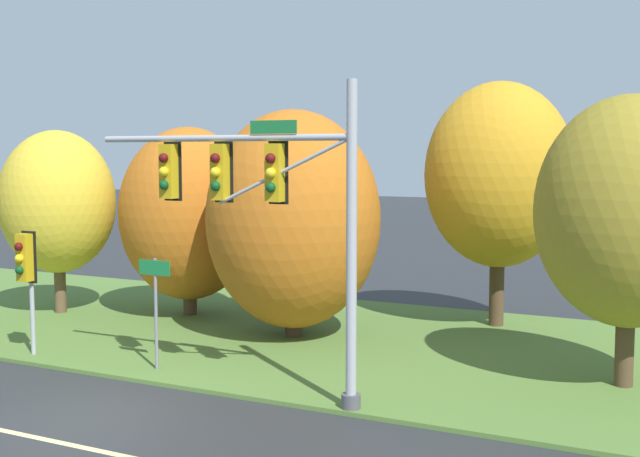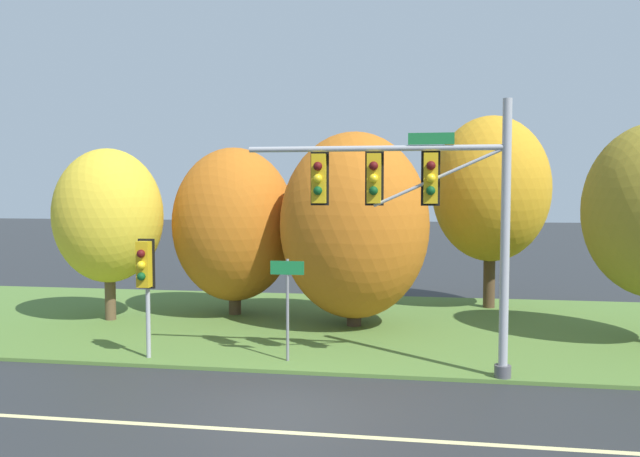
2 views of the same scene
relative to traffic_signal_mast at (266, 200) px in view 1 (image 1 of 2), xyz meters
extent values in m
plane|color=#282B2D|center=(-2.82, -2.73, -4.35)|extent=(160.00, 160.00, 0.00)
cube|color=beige|center=(-2.82, -3.93, -4.34)|extent=(36.00, 0.16, 0.01)
cube|color=#517533|center=(-2.82, 5.52, -4.30)|extent=(48.00, 11.50, 0.10)
cylinder|color=#9EA0A5|center=(1.98, 0.01, -0.90)|extent=(0.22, 0.22, 6.70)
cylinder|color=#4C4C51|center=(1.98, 0.01, -4.10)|extent=(0.40, 0.40, 0.30)
cylinder|color=#9EA0A5|center=(-1.16, 0.01, 1.30)|extent=(6.28, 0.14, 0.14)
cylinder|color=#9EA0A5|center=(0.41, 0.01, 0.60)|extent=(3.17, 0.08, 1.47)
cube|color=gold|center=(0.21, 0.01, 0.57)|extent=(0.34, 0.28, 1.22)
cube|color=black|center=(0.21, 0.17, 0.57)|extent=(0.46, 0.04, 1.34)
sphere|color=#4C0C0C|center=(0.21, -0.17, 0.87)|extent=(0.22, 0.22, 0.22)
sphere|color=yellow|center=(0.21, -0.17, 0.57)|extent=(0.22, 0.22, 0.22)
sphere|color=#0C4219|center=(0.21, -0.17, 0.27)|extent=(0.22, 0.22, 0.22)
cube|color=gold|center=(-1.16, 0.01, 0.57)|extent=(0.34, 0.28, 1.22)
cube|color=black|center=(-1.16, 0.17, 0.57)|extent=(0.46, 0.04, 1.34)
sphere|color=#4C0C0C|center=(-1.16, -0.17, 0.87)|extent=(0.22, 0.22, 0.22)
sphere|color=yellow|center=(-1.16, -0.17, 0.57)|extent=(0.22, 0.22, 0.22)
sphere|color=#0C4219|center=(-1.16, -0.17, 0.27)|extent=(0.22, 0.22, 0.22)
cube|color=gold|center=(-2.53, 0.01, 0.57)|extent=(0.34, 0.28, 1.22)
cube|color=black|center=(-2.53, 0.17, 0.57)|extent=(0.46, 0.04, 1.34)
sphere|color=#4C0C0C|center=(-2.53, -0.17, 0.87)|extent=(0.22, 0.22, 0.22)
sphere|color=yellow|center=(-2.53, -0.17, 0.57)|extent=(0.22, 0.22, 0.22)
sphere|color=#0C4219|center=(-2.53, -0.17, 0.27)|extent=(0.22, 0.22, 0.22)
cube|color=#196B33|center=(0.21, -0.04, 1.52)|extent=(1.10, 0.04, 0.28)
cylinder|color=#9EA0A5|center=(-7.27, 0.40, -2.69)|extent=(0.12, 0.12, 3.12)
cube|color=gold|center=(-7.27, 0.20, -1.68)|extent=(0.34, 0.28, 1.22)
cube|color=black|center=(-7.27, 0.36, -1.68)|extent=(0.46, 0.04, 1.34)
sphere|color=#4C0C0C|center=(-7.27, 0.02, -1.38)|extent=(0.22, 0.22, 0.22)
sphere|color=yellow|center=(-7.27, 0.02, -1.68)|extent=(0.22, 0.22, 0.22)
sphere|color=#0C4219|center=(-7.27, 0.02, -1.98)|extent=(0.22, 0.22, 0.22)
cylinder|color=slate|center=(-3.48, 0.66, -2.89)|extent=(0.08, 0.08, 2.72)
cube|color=#197238|center=(-3.48, 0.63, -1.76)|extent=(0.90, 0.03, 0.36)
cylinder|color=brown|center=(-10.69, 4.88, -2.94)|extent=(0.37, 0.37, 2.63)
ellipsoid|color=gold|center=(-10.69, 4.88, -0.60)|extent=(3.72, 3.72, 4.65)
cylinder|color=#4C3823|center=(-6.66, 6.50, -3.22)|extent=(0.44, 0.44, 2.07)
ellipsoid|color=#B76019|center=(-6.66, 6.50, -0.96)|extent=(4.45, 4.45, 5.56)
cylinder|color=#423021|center=(-2.16, 5.22, -3.25)|extent=(0.49, 0.49, 2.01)
ellipsoid|color=#B76019|center=(-2.16, 5.22, -0.88)|extent=(4.94, 4.94, 6.18)
cylinder|color=#4C3823|center=(2.68, 9.25, -2.57)|extent=(0.44, 0.44, 3.36)
ellipsoid|color=#C68C1E|center=(2.68, 9.25, 0.33)|extent=(4.45, 4.45, 5.56)
cylinder|color=#4C3823|center=(6.83, 4.20, -2.85)|extent=(0.41, 0.41, 2.81)
ellipsoid|color=olive|center=(6.83, 4.20, -0.30)|extent=(4.14, 4.14, 5.17)
camera|label=1|loc=(8.52, -14.66, 0.99)|focal=45.00mm
camera|label=2|loc=(-0.14, -15.34, 0.29)|focal=35.00mm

